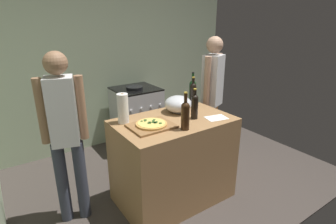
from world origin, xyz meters
name	(u,v)px	position (x,y,z in m)	size (l,w,h in m)	color
ground_plane	(160,173)	(0.00, 1.21, -0.01)	(4.00, 3.02, 0.02)	#3F3833
kitchen_wall_rear	(113,57)	(0.00, 2.47, 1.30)	(4.00, 0.10, 2.60)	#99A889
counter	(173,160)	(-0.15, 0.72, 0.46)	(1.16, 0.73, 0.91)	#9E7247
cutting_board	(152,126)	(-0.42, 0.68, 0.92)	(0.40, 0.32, 0.02)	olive
pizza	(151,124)	(-0.42, 0.68, 0.94)	(0.29, 0.29, 0.03)	tan
mixing_bowl	(178,104)	(0.02, 0.88, 1.00)	(0.29, 0.29, 0.18)	#B2B2B7
paper_towel_roll	(123,109)	(-0.59, 0.93, 1.05)	(0.10, 0.10, 0.29)	white
wine_bottle_green	(193,94)	(0.25, 0.91, 1.06)	(0.07, 0.07, 0.35)	black
wine_bottle_amber	(193,91)	(0.33, 1.02, 1.06)	(0.08, 0.08, 0.37)	#143819
wine_bottle_dark	(185,114)	(-0.20, 0.47, 1.06)	(0.08, 0.08, 0.35)	#331E0F
wine_bottle_clear	(195,105)	(0.04, 0.63, 1.05)	(0.07, 0.07, 0.31)	black
recipe_sheet	(216,118)	(0.23, 0.51, 0.91)	(0.21, 0.15, 0.00)	white
stove	(137,117)	(0.14, 2.07, 0.45)	(0.62, 0.61, 0.94)	#B7B7BC
person_in_stripes	(65,130)	(-1.11, 1.01, 0.93)	(0.38, 0.26, 1.62)	#383D4C
person_in_red	(212,94)	(0.68, 1.06, 0.96)	(0.37, 0.27, 1.66)	#D88C4C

